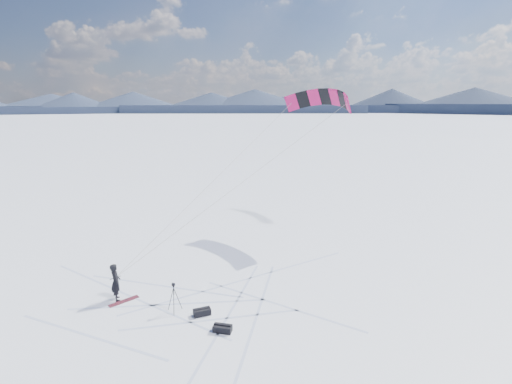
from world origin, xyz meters
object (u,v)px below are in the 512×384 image
snowkiter (117,299)px  tripod (174,293)px  gear_bag_b (223,328)px  gear_bag_a (202,312)px  snowboard (124,301)px

snowkiter → tripod: 3.33m
tripod → gear_bag_b: (1.37, -2.44, -0.75)m
gear_bag_a → tripod: bearing=146.2°
tripod → snowkiter: bearing=124.8°
tripod → gear_bag_a: tripod is taller
gear_bag_a → gear_bag_b: 1.62m
tripod → snowboard: bearing=126.1°
snowboard → tripod: size_ratio=1.03×
snowboard → gear_bag_b: (3.34, -4.41, 0.14)m
snowboard → gear_bag_b: gear_bag_b is taller
snowkiter → tripod: tripod is taller
gear_bag_a → gear_bag_b: gear_bag_b is taller
snowboard → gear_bag_a: bearing=-58.4°
gear_bag_a → gear_bag_b: size_ratio=0.97×
snowkiter → tripod: (2.21, -2.31, 0.90)m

